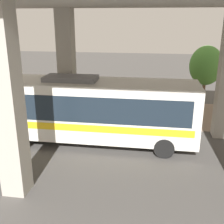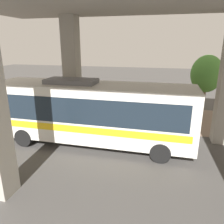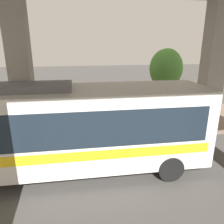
{
  "view_description": "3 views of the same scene",
  "coord_description": "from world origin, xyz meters",
  "views": [
    {
      "loc": [
        16.45,
        0.62,
        6.53
      ],
      "look_at": [
        1.08,
        -1.75,
        1.33
      ],
      "focal_mm": 45.0,
      "sensor_mm": 36.0,
      "label": 1
    },
    {
      "loc": [
        13.4,
        1.25,
        5.5
      ],
      "look_at": [
        0.53,
        -1.93,
        1.33
      ],
      "focal_mm": 35.0,
      "sensor_mm": 36.0,
      "label": 2
    },
    {
      "loc": [
        10.61,
        -2.06,
        5.09
      ],
      "look_at": [
        -0.34,
        -0.38,
        1.55
      ],
      "focal_mm": 35.0,
      "sensor_mm": 36.0,
      "label": 3
    }
  ],
  "objects": [
    {
      "name": "planter_middle",
      "position": [
        -0.91,
        -1.26,
        0.81
      ],
      "size": [
        1.42,
        1.42,
        1.69
      ],
      "color": "#9E998E",
      "rests_on": "ground"
    },
    {
      "name": "street_tree_near",
      "position": [
        -4.73,
        4.27,
        3.26
      ],
      "size": [
        2.38,
        2.38,
        4.71
      ],
      "color": "brown",
      "rests_on": "ground"
    },
    {
      "name": "planter_front",
      "position": [
        -2.12,
        -5.12,
        0.9
      ],
      "size": [
        1.24,
        1.24,
        1.71
      ],
      "color": "#9E998E",
      "rests_on": "ground"
    },
    {
      "name": "sidewalk_strip",
      "position": [
        -3.0,
        0.0,
        0.01
      ],
      "size": [
        6.0,
        40.0,
        0.02
      ],
      "color": "#7A6656",
      "rests_on": "ground"
    },
    {
      "name": "ground_plane",
      "position": [
        0.0,
        0.0,
        0.0
      ],
      "size": [
        80.0,
        80.0,
        0.0
      ],
      "primitive_type": "plane",
      "color": "#474442",
      "rests_on": "ground"
    },
    {
      "name": "overpass",
      "position": [
        4.0,
        0.0,
        6.66
      ],
      "size": [
        9.4,
        17.08,
        7.7
      ],
      "color": "#9E998E",
      "rests_on": "ground"
    },
    {
      "name": "bus",
      "position": [
        2.5,
        -2.62,
        1.99
      ],
      "size": [
        2.81,
        11.02,
        3.68
      ],
      "color": "silver",
      "rests_on": "ground"
    },
    {
      "name": "fire_hydrant",
      "position": [
        -0.4,
        0.87,
        0.49
      ],
      "size": [
        0.41,
        0.2,
        0.97
      ],
      "color": "red",
      "rests_on": "ground"
    },
    {
      "name": "planter_back",
      "position": [
        -1.74,
        0.89,
        0.7
      ],
      "size": [
        1.03,
        1.03,
        1.42
      ],
      "color": "#9E998E",
      "rests_on": "ground"
    }
  ]
}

